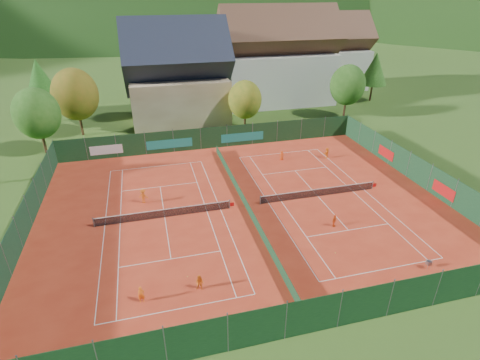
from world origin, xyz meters
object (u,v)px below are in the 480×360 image
object	(u,v)px
chalet	(178,79)
player_right_near	(334,221)
ball_hopper	(429,263)
player_right_far_a	(282,155)
player_left_mid	(200,283)
hotel_block_b	(327,56)
hotel_block_a	(277,62)
player_left_near	(141,295)
player_right_far_b	(327,153)
player_left_far	(143,196)

from	to	relation	value
chalet	player_right_near	distance (m)	37.34
ball_hopper	player_right_far_a	bearing A→B (deg)	99.75
player_left_mid	hotel_block_b	bearing A→B (deg)	85.46
hotel_block_a	player_right_near	world-z (taller)	hotel_block_a
hotel_block_a	player_left_near	distance (m)	53.94
ball_hopper	player_left_near	xyz separation A→B (m)	(-21.79, 2.07, 0.11)
chalet	ball_hopper	size ratio (longest dim) A/B	20.25
chalet	hotel_block_a	size ratio (longest dim) A/B	0.75
player_right_far_a	player_right_far_b	xyz separation A→B (m)	(5.84, -0.88, 0.09)
chalet	player_left_mid	distance (m)	40.97
ball_hopper	player_right_far_a	xyz separation A→B (m)	(-3.86, 22.47, 0.06)
ball_hopper	player_left_far	xyz separation A→B (m)	(-21.22, 15.96, 0.22)
hotel_block_b	ball_hopper	bearing A→B (deg)	-108.18
player_right_near	hotel_block_a	bearing A→B (deg)	40.06
hotel_block_b	player_left_far	xyz separation A→B (m)	(-39.82, -40.67, -5.84)
ball_hopper	player_right_near	distance (m)	8.41
player_right_far_a	ball_hopper	bearing A→B (deg)	102.18
player_right_far_a	hotel_block_a	bearing A→B (deg)	-105.49
hotel_block_a	chalet	bearing A→B (deg)	-162.47
hotel_block_a	player_left_far	distance (m)	42.16
ball_hopper	hotel_block_a	bearing A→B (deg)	84.60
hotel_block_a	player_right_near	xyz separation A→B (m)	(-9.01, -41.47, -6.76)
player_right_near	hotel_block_b	bearing A→B (deg)	27.37
chalet	player_right_far_a	world-z (taller)	chalet
player_left_far	hotel_block_a	bearing A→B (deg)	-103.48
hotel_block_a	hotel_block_b	distance (m)	16.14
player_left_far	ball_hopper	bearing A→B (deg)	167.89
hotel_block_b	ball_hopper	xyz separation A→B (m)	(-18.59, -56.63, -6.06)
player_left_far	player_right_near	distance (m)	18.97
chalet	player_right_near	world-z (taller)	chalet
ball_hopper	player_right_far_b	size ratio (longest dim) A/B	0.57
chalet	player_right_far_b	bearing A→B (deg)	-52.10
player_right_far_b	player_right_near	bearing A→B (deg)	27.46
player_left_near	player_right_far_a	bearing A→B (deg)	43.68
player_left_mid	player_left_far	size ratio (longest dim) A/B	0.83
hotel_block_a	player_right_far_a	xyz separation A→B (m)	(-8.46, -26.16, -6.77)
hotel_block_a	player_right_far_a	bearing A→B (deg)	-107.91
ball_hopper	player_left_far	bearing A→B (deg)	143.05
player_left_near	player_left_far	bearing A→B (deg)	82.65
player_right_near	player_right_far_a	xyz separation A→B (m)	(0.55, 15.31, -0.00)
player_right_near	chalet	bearing A→B (deg)	68.04
chalet	player_left_mid	bearing A→B (deg)	-94.61
hotel_block_b	ball_hopper	distance (m)	59.91
player_left_mid	player_right_near	size ratio (longest dim) A/B	1.04
player_right_near	player_right_far_b	bearing A→B (deg)	28.44
chalet	player_left_mid	xyz separation A→B (m)	(-3.26, -40.40, -5.98)
hotel_block_b	player_right_near	size ratio (longest dim) A/B	13.91
player_left_far	chalet	bearing A→B (deg)	-79.50
chalet	player_right_near	size ratio (longest dim) A/B	13.04
player_left_far	player_right_near	size ratio (longest dim) A/B	1.25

